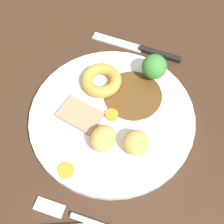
{
  "coord_description": "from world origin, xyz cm",
  "views": [
    {
      "loc": [
        -22.7,
        -8.36,
        51.68
      ],
      "look_at": [
        3.06,
        -2.28,
        6.0
      ],
      "focal_mm": 50.14,
      "sensor_mm": 36.0,
      "label": 1
    }
  ],
  "objects_px": {
    "meat_slice_main": "(80,115)",
    "carrot_coin_back": "(112,115)",
    "carrot_coin_front": "(66,170)",
    "broccoli_floret": "(154,67)",
    "dinner_plate": "(112,117)",
    "knife": "(144,49)",
    "roast_potato_right": "(103,138)",
    "roast_potato_left": "(136,143)",
    "yorkshire_pudding": "(101,80)",
    "fork": "(79,218)"
  },
  "relations": [
    {
      "from": "carrot_coin_front",
      "to": "broccoli_floret",
      "type": "xyz_separation_m",
      "value": [
        0.21,
        -0.1,
        0.03
      ]
    },
    {
      "from": "meat_slice_main",
      "to": "carrot_coin_back",
      "type": "xyz_separation_m",
      "value": [
        0.01,
        -0.05,
        -0.0
      ]
    },
    {
      "from": "broccoli_floret",
      "to": "fork",
      "type": "xyz_separation_m",
      "value": [
        -0.27,
        0.06,
        -0.04
      ]
    },
    {
      "from": "fork",
      "to": "knife",
      "type": "xyz_separation_m",
      "value": [
        0.34,
        -0.03,
        0.0
      ]
    },
    {
      "from": "roast_potato_right",
      "to": "carrot_coin_front",
      "type": "height_order",
      "value": "roast_potato_right"
    },
    {
      "from": "carrot_coin_front",
      "to": "broccoli_floret",
      "type": "distance_m",
      "value": 0.23
    },
    {
      "from": "carrot_coin_back",
      "to": "roast_potato_right",
      "type": "bearing_deg",
      "value": 178.42
    },
    {
      "from": "dinner_plate",
      "to": "roast_potato_left",
      "type": "distance_m",
      "value": 0.08
    },
    {
      "from": "broccoli_floret",
      "to": "carrot_coin_back",
      "type": "bearing_deg",
      "value": 151.02
    },
    {
      "from": "meat_slice_main",
      "to": "knife",
      "type": "bearing_deg",
      "value": -23.66
    },
    {
      "from": "fork",
      "to": "knife",
      "type": "distance_m",
      "value": 0.34
    },
    {
      "from": "dinner_plate",
      "to": "carrot_coin_back",
      "type": "height_order",
      "value": "carrot_coin_back"
    },
    {
      "from": "fork",
      "to": "meat_slice_main",
      "type": "bearing_deg",
      "value": -69.35
    },
    {
      "from": "roast_potato_left",
      "to": "knife",
      "type": "relative_size",
      "value": 0.23
    },
    {
      "from": "dinner_plate",
      "to": "roast_potato_right",
      "type": "bearing_deg",
      "value": 178.29
    },
    {
      "from": "roast_potato_left",
      "to": "knife",
      "type": "xyz_separation_m",
      "value": [
        0.22,
        0.02,
        -0.03
      ]
    },
    {
      "from": "dinner_plate",
      "to": "broccoli_floret",
      "type": "relative_size",
      "value": 5.42
    },
    {
      "from": "roast_potato_left",
      "to": "roast_potato_right",
      "type": "distance_m",
      "value": 0.05
    },
    {
      "from": "yorkshire_pudding",
      "to": "roast_potato_left",
      "type": "bearing_deg",
      "value": -142.34
    },
    {
      "from": "dinner_plate",
      "to": "knife",
      "type": "bearing_deg",
      "value": -9.05
    },
    {
      "from": "roast_potato_left",
      "to": "carrot_coin_front",
      "type": "distance_m",
      "value": 0.12
    },
    {
      "from": "meat_slice_main",
      "to": "roast_potato_left",
      "type": "bearing_deg",
      "value": -108.97
    },
    {
      "from": "roast_potato_left",
      "to": "knife",
      "type": "height_order",
      "value": "roast_potato_left"
    },
    {
      "from": "meat_slice_main",
      "to": "broccoli_floret",
      "type": "bearing_deg",
      "value": -44.02
    },
    {
      "from": "dinner_plate",
      "to": "carrot_coin_front",
      "type": "height_order",
      "value": "carrot_coin_front"
    },
    {
      "from": "dinner_plate",
      "to": "roast_potato_right",
      "type": "xyz_separation_m",
      "value": [
        -0.05,
        0.0,
        0.03
      ]
    },
    {
      "from": "carrot_coin_front",
      "to": "roast_potato_left",
      "type": "bearing_deg",
      "value": -56.65
    },
    {
      "from": "broccoli_floret",
      "to": "fork",
      "type": "distance_m",
      "value": 0.28
    },
    {
      "from": "roast_potato_right",
      "to": "fork",
      "type": "distance_m",
      "value": 0.12
    },
    {
      "from": "yorkshire_pudding",
      "to": "carrot_coin_back",
      "type": "distance_m",
      "value": 0.07
    },
    {
      "from": "meat_slice_main",
      "to": "broccoli_floret",
      "type": "height_order",
      "value": "broccoli_floret"
    },
    {
      "from": "carrot_coin_back",
      "to": "fork",
      "type": "bearing_deg",
      "value": 177.45
    },
    {
      "from": "meat_slice_main",
      "to": "roast_potato_right",
      "type": "relative_size",
      "value": 1.55
    },
    {
      "from": "roast_potato_right",
      "to": "dinner_plate",
      "type": "bearing_deg",
      "value": -1.71
    },
    {
      "from": "yorkshire_pudding",
      "to": "carrot_coin_front",
      "type": "distance_m",
      "value": 0.17
    },
    {
      "from": "dinner_plate",
      "to": "fork",
      "type": "relative_size",
      "value": 1.86
    },
    {
      "from": "carrot_coin_back",
      "to": "knife",
      "type": "bearing_deg",
      "value": -9.0
    },
    {
      "from": "roast_potato_left",
      "to": "meat_slice_main",
      "type": "bearing_deg",
      "value": 71.03
    },
    {
      "from": "carrot_coin_front",
      "to": "broccoli_floret",
      "type": "bearing_deg",
      "value": -25.57
    },
    {
      "from": "carrot_coin_back",
      "to": "yorkshire_pudding",
      "type": "bearing_deg",
      "value": 28.6
    },
    {
      "from": "roast_potato_right",
      "to": "carrot_coin_back",
      "type": "xyz_separation_m",
      "value": [
        0.05,
        -0.0,
        -0.01
      ]
    },
    {
      "from": "carrot_coin_back",
      "to": "fork",
      "type": "xyz_separation_m",
      "value": [
        -0.17,
        0.01,
        -0.01
      ]
    },
    {
      "from": "meat_slice_main",
      "to": "fork",
      "type": "distance_m",
      "value": 0.17
    },
    {
      "from": "knife",
      "to": "yorkshire_pudding",
      "type": "bearing_deg",
      "value": 68.76
    },
    {
      "from": "dinner_plate",
      "to": "knife",
      "type": "xyz_separation_m",
      "value": [
        0.17,
        -0.03,
        -0.0
      ]
    },
    {
      "from": "yorkshire_pudding",
      "to": "roast_potato_right",
      "type": "height_order",
      "value": "roast_potato_right"
    },
    {
      "from": "roast_potato_left",
      "to": "dinner_plate",
      "type": "bearing_deg",
      "value": 45.46
    },
    {
      "from": "meat_slice_main",
      "to": "carrot_coin_back",
      "type": "relative_size",
      "value": 3.21
    },
    {
      "from": "meat_slice_main",
      "to": "yorkshire_pudding",
      "type": "height_order",
      "value": "yorkshire_pudding"
    },
    {
      "from": "carrot_coin_back",
      "to": "knife",
      "type": "distance_m",
      "value": 0.17
    }
  ]
}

